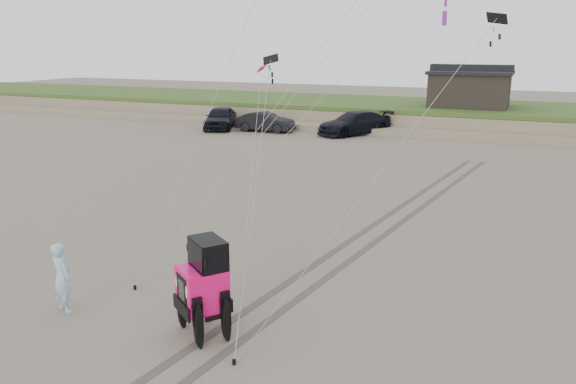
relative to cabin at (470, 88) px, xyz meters
The scene contains 11 objects.
ground 37.20m from the cabin, 93.09° to the right, with size 160.00×160.00×0.00m, color #6B6054.
dune_ridge 3.18m from the cabin, 165.96° to the left, with size 160.00×14.25×1.73m.
cabin is the anchor object (origin of this frame).
truck_a 20.34m from the cabin, 154.63° to the right, with size 2.13×5.29×1.80m, color black.
truck_b 16.86m from the cabin, 149.05° to the right, with size 1.62×4.64×1.53m, color black.
truck_c 10.66m from the cabin, 135.68° to the right, with size 2.44×6.00×1.74m, color black.
jeep 37.95m from the cabin, 92.73° to the right, with size 2.17×5.02×1.87m, color #FF0E6E, non-canonical shape.
man 38.74m from the cabin, 98.49° to the right, with size 0.67×0.44×1.85m, color #97B8EA.
stake_main 36.94m from the cabin, 97.65° to the right, with size 0.08×0.08×0.12m, color black.
stake_aux 38.86m from the cabin, 90.76° to the right, with size 0.08×0.08×0.12m, color black.
tire_tracks 29.18m from the cabin, 90.00° to the right, with size 5.22×29.74×0.01m.
Camera 1 is at (6.79, -11.05, 6.64)m, focal length 35.00 mm.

